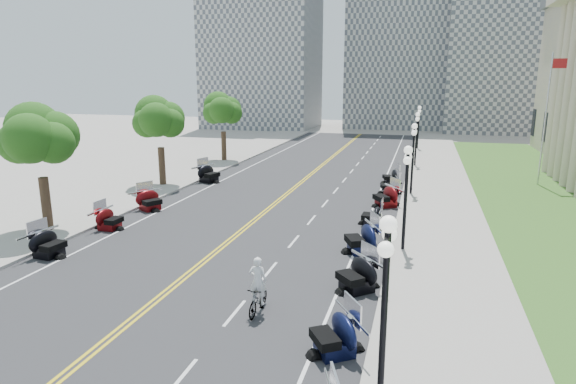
# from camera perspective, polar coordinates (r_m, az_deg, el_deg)

# --- Properties ---
(ground) EXTENTS (160.00, 160.00, 0.00)m
(ground) POSITION_cam_1_polar(r_m,az_deg,el_deg) (22.12, -10.20, -8.33)
(ground) COLOR gray
(road) EXTENTS (16.00, 90.00, 0.01)m
(road) POSITION_cam_1_polar(r_m,az_deg,el_deg) (30.95, -2.15, -1.87)
(road) COLOR #333335
(road) RESTS_ON ground
(centerline_yellow_a) EXTENTS (0.12, 90.00, 0.00)m
(centerline_yellow_a) POSITION_cam_1_polar(r_m,az_deg,el_deg) (30.99, -2.36, -1.84)
(centerline_yellow_a) COLOR yellow
(centerline_yellow_a) RESTS_ON road
(centerline_yellow_b) EXTENTS (0.12, 90.00, 0.00)m
(centerline_yellow_b) POSITION_cam_1_polar(r_m,az_deg,el_deg) (30.92, -1.94, -1.87)
(centerline_yellow_b) COLOR yellow
(centerline_yellow_b) RESTS_ON road
(edge_line_north) EXTENTS (0.12, 90.00, 0.00)m
(edge_line_north) POSITION_cam_1_polar(r_m,az_deg,el_deg) (29.68, 9.71, -2.70)
(edge_line_north) COLOR white
(edge_line_north) RESTS_ON road
(edge_line_south) EXTENTS (0.12, 90.00, 0.00)m
(edge_line_south) POSITION_cam_1_polar(r_m,az_deg,el_deg) (33.42, -12.65, -1.04)
(edge_line_south) COLOR white
(edge_line_south) RESTS_ON road
(lane_dash_4) EXTENTS (0.12, 2.00, 0.00)m
(lane_dash_4) POSITION_cam_1_polar(r_m,az_deg,el_deg) (14.47, -12.67, -20.81)
(lane_dash_4) COLOR white
(lane_dash_4) RESTS_ON road
(lane_dash_5) EXTENTS (0.12, 2.00, 0.00)m
(lane_dash_5) POSITION_cam_1_polar(r_m,az_deg,el_deg) (17.58, -6.33, -14.05)
(lane_dash_5) COLOR white
(lane_dash_5) RESTS_ON road
(lane_dash_6) EXTENTS (0.12, 2.00, 0.00)m
(lane_dash_6) POSITION_cam_1_polar(r_m,az_deg,el_deg) (20.99, -2.20, -9.30)
(lane_dash_6) COLOR white
(lane_dash_6) RESTS_ON road
(lane_dash_7) EXTENTS (0.12, 2.00, 0.00)m
(lane_dash_7) POSITION_cam_1_polar(r_m,az_deg,el_deg) (24.58, 0.68, -5.87)
(lane_dash_7) COLOR white
(lane_dash_7) RESTS_ON road
(lane_dash_8) EXTENTS (0.12, 2.00, 0.00)m
(lane_dash_8) POSITION_cam_1_polar(r_m,az_deg,el_deg) (28.27, 2.80, -3.32)
(lane_dash_8) COLOR white
(lane_dash_8) RESTS_ON road
(lane_dash_9) EXTENTS (0.12, 2.00, 0.00)m
(lane_dash_9) POSITION_cam_1_polar(r_m,az_deg,el_deg) (32.05, 4.41, -1.36)
(lane_dash_9) COLOR white
(lane_dash_9) RESTS_ON road
(lane_dash_10) EXTENTS (0.12, 2.00, 0.00)m
(lane_dash_10) POSITION_cam_1_polar(r_m,az_deg,el_deg) (35.87, 5.68, 0.18)
(lane_dash_10) COLOR white
(lane_dash_10) RESTS_ON road
(lane_dash_11) EXTENTS (0.12, 2.00, 0.00)m
(lane_dash_11) POSITION_cam_1_polar(r_m,az_deg,el_deg) (39.72, 6.70, 1.43)
(lane_dash_11) COLOR white
(lane_dash_11) RESTS_ON road
(lane_dash_12) EXTENTS (0.12, 2.00, 0.00)m
(lane_dash_12) POSITION_cam_1_polar(r_m,az_deg,el_deg) (43.61, 7.54, 2.45)
(lane_dash_12) COLOR white
(lane_dash_12) RESTS_ON road
(lane_dash_13) EXTENTS (0.12, 2.00, 0.00)m
(lane_dash_13) POSITION_cam_1_polar(r_m,az_deg,el_deg) (47.51, 8.25, 3.31)
(lane_dash_13) COLOR white
(lane_dash_13) RESTS_ON road
(lane_dash_14) EXTENTS (0.12, 2.00, 0.00)m
(lane_dash_14) POSITION_cam_1_polar(r_m,az_deg,el_deg) (51.42, 8.85, 4.03)
(lane_dash_14) COLOR white
(lane_dash_14) RESTS_ON road
(lane_dash_15) EXTENTS (0.12, 2.00, 0.00)m
(lane_dash_15) POSITION_cam_1_polar(r_m,az_deg,el_deg) (55.35, 9.37, 4.66)
(lane_dash_15) COLOR white
(lane_dash_15) RESTS_ON road
(lane_dash_16) EXTENTS (0.12, 2.00, 0.00)m
(lane_dash_16) POSITION_cam_1_polar(r_m,az_deg,el_deg) (59.29, 9.81, 5.20)
(lane_dash_16) COLOR white
(lane_dash_16) RESTS_ON road
(lane_dash_17) EXTENTS (0.12, 2.00, 0.00)m
(lane_dash_17) POSITION_cam_1_polar(r_m,az_deg,el_deg) (63.24, 10.21, 5.67)
(lane_dash_17) COLOR white
(lane_dash_17) RESTS_ON road
(lane_dash_18) EXTENTS (0.12, 2.00, 0.00)m
(lane_dash_18) POSITION_cam_1_polar(r_m,az_deg,el_deg) (67.19, 10.55, 6.08)
(lane_dash_18) COLOR white
(lane_dash_18) RESTS_ON road
(lane_dash_19) EXTENTS (0.12, 2.00, 0.00)m
(lane_dash_19) POSITION_cam_1_polar(r_m,az_deg,el_deg) (71.15, 10.86, 6.45)
(lane_dash_19) COLOR white
(lane_dash_19) RESTS_ON road
(sidewalk_north) EXTENTS (5.00, 90.00, 0.15)m
(sidewalk_north) POSITION_cam_1_polar(r_m,az_deg,el_deg) (29.55, 17.64, -3.08)
(sidewalk_north) COLOR #9E9991
(sidewalk_north) RESTS_ON ground
(sidewalk_south) EXTENTS (5.00, 90.00, 0.15)m
(sidewalk_south) POSITION_cam_1_polar(r_m,az_deg,el_deg) (35.51, -18.50, -0.47)
(sidewalk_south) COLOR #9E9991
(sidewalk_south) RESTS_ON ground
(lawn) EXTENTS (9.00, 60.00, 0.10)m
(lawn) POSITION_cam_1_polar(r_m,az_deg,el_deg) (38.21, 27.86, -0.44)
(lawn) COLOR #356023
(lawn) RESTS_ON ground
(distant_block_a) EXTENTS (18.00, 14.00, 26.00)m
(distant_block_a) POSITION_cam_1_polar(r_m,az_deg,el_deg) (85.07, -3.07, 16.49)
(distant_block_a) COLOR gray
(distant_block_a) RESTS_ON ground
(distant_block_b) EXTENTS (16.00, 12.00, 30.00)m
(distant_block_b) POSITION_cam_1_polar(r_m,az_deg,el_deg) (86.88, 12.85, 17.45)
(distant_block_b) COLOR gray
(distant_block_b) RESTS_ON ground
(distant_block_c) EXTENTS (20.00, 14.00, 22.00)m
(distant_block_c) POSITION_cam_1_polar(r_m,az_deg,el_deg) (84.46, 25.23, 13.96)
(distant_block_c) COLOR gray
(distant_block_c) RESTS_ON ground
(street_lamp_1) EXTENTS (0.50, 1.20, 4.90)m
(street_lamp_1) POSITION_cam_1_polar(r_m,az_deg,el_deg) (11.78, 11.28, -14.53)
(street_lamp_1) COLOR black
(street_lamp_1) RESTS_ON sidewalk_north
(street_lamp_2) EXTENTS (0.50, 1.20, 4.90)m
(street_lamp_2) POSITION_cam_1_polar(r_m,az_deg,el_deg) (23.09, 13.75, -0.81)
(street_lamp_2) COLOR black
(street_lamp_2) RESTS_ON sidewalk_north
(street_lamp_3) EXTENTS (0.50, 1.20, 4.90)m
(street_lamp_3) POSITION_cam_1_polar(r_m,az_deg,el_deg) (34.87, 14.56, 3.78)
(street_lamp_3) COLOR black
(street_lamp_3) RESTS_ON sidewalk_north
(street_lamp_4) EXTENTS (0.50, 1.20, 4.90)m
(street_lamp_4) POSITION_cam_1_polar(r_m,az_deg,el_deg) (46.76, 14.96, 6.05)
(street_lamp_4) COLOR black
(street_lamp_4) RESTS_ON sidewalk_north
(street_lamp_5) EXTENTS (0.50, 1.20, 4.90)m
(street_lamp_5) POSITION_cam_1_polar(r_m,az_deg,el_deg) (58.69, 15.20, 7.40)
(street_lamp_5) COLOR black
(street_lamp_5) RESTS_ON sidewalk_north
(flagpole) EXTENTS (1.10, 0.20, 10.00)m
(flagpole) POSITION_cam_1_polar(r_m,az_deg,el_deg) (41.49, 28.17, 7.44)
(flagpole) COLOR silver
(flagpole) RESTS_ON ground
(tree_2) EXTENTS (4.80, 4.80, 9.20)m
(tree_2) POSITION_cam_1_polar(r_m,az_deg,el_deg) (28.25, -27.41, 5.03)
(tree_2) COLOR #235619
(tree_2) RESTS_ON sidewalk_south
(tree_3) EXTENTS (4.80, 4.80, 9.20)m
(tree_3) POSITION_cam_1_polar(r_m,az_deg,el_deg) (37.85, -14.99, 7.75)
(tree_3) COLOR #235619
(tree_3) RESTS_ON sidewalk_south
(tree_4) EXTENTS (4.80, 4.80, 9.20)m
(tree_4) POSITION_cam_1_polar(r_m,az_deg,el_deg) (48.53, -7.73, 9.17)
(tree_4) COLOR #235619
(tree_4) RESTS_ON sidewalk_south
(motorcycle_n_4) EXTENTS (2.74, 2.74, 1.38)m
(motorcycle_n_4) POSITION_cam_1_polar(r_m,az_deg,el_deg) (14.97, 5.56, -16.25)
(motorcycle_n_4) COLOR black
(motorcycle_n_4) RESTS_ON road
(motorcycle_n_5) EXTENTS (2.92, 2.92, 1.45)m
(motorcycle_n_5) POSITION_cam_1_polar(r_m,az_deg,el_deg) (19.07, 8.19, -9.48)
(motorcycle_n_5) COLOR black
(motorcycle_n_5) RESTS_ON road
(motorcycle_n_6) EXTENTS (2.94, 2.94, 1.54)m
(motorcycle_n_6) POSITION_cam_1_polar(r_m,az_deg,el_deg) (23.13, 8.74, -5.28)
(motorcycle_n_6) COLOR black
(motorcycle_n_6) RESTS_ON road
(motorcycle_n_7) EXTENTS (1.84, 1.84, 1.25)m
(motorcycle_n_7) POSITION_cam_1_polar(r_m,az_deg,el_deg) (27.54, 9.96, -2.64)
(motorcycle_n_7) COLOR black
(motorcycle_n_7) RESTS_ON road
(motorcycle_n_8) EXTENTS (2.98, 2.98, 1.51)m
(motorcycle_n_8) POSITION_cam_1_polar(r_m,az_deg,el_deg) (31.68, 11.55, -0.38)
(motorcycle_n_8) COLOR #590A0C
(motorcycle_n_8) RESTS_ON road
(motorcycle_n_9) EXTENTS (2.35, 2.35, 1.39)m
(motorcycle_n_9) POSITION_cam_1_polar(r_m,az_deg,el_deg) (35.30, 12.01, 0.88)
(motorcycle_n_9) COLOR black
(motorcycle_n_9) RESTS_ON road
(motorcycle_n_10) EXTENTS (2.33, 2.33, 1.30)m
(motorcycle_n_10) POSITION_cam_1_polar(r_m,az_deg,el_deg) (38.84, 12.13, 1.92)
(motorcycle_n_10) COLOR black
(motorcycle_n_10) RESTS_ON road
(motorcycle_s_5) EXTENTS (2.18, 2.18, 1.39)m
(motorcycle_s_5) POSITION_cam_1_polar(r_m,az_deg,el_deg) (24.95, -26.57, -5.36)
(motorcycle_s_5) COLOR black
(motorcycle_s_5) RESTS_ON road
(motorcycle_s_6) EXTENTS (1.88, 1.88, 1.30)m
(motorcycle_s_6) POSITION_cam_1_polar(r_m,az_deg,el_deg) (28.12, -20.43, -2.89)
(motorcycle_s_6) COLOR #590A0C
(motorcycle_s_6) RESTS_ON road
(motorcycle_s_7) EXTENTS (2.77, 2.77, 1.41)m
(motorcycle_s_7) POSITION_cam_1_polar(r_m,az_deg,el_deg) (31.46, -16.08, -0.82)
(motorcycle_s_7) COLOR #590A0C
(motorcycle_s_7) RESTS_ON road
(motorcycle_s_9) EXTENTS (2.80, 2.80, 1.55)m
(motorcycle_s_9) POSITION_cam_1_polar(r_m,az_deg,el_deg) (39.03, -9.38, 2.28)
(motorcycle_s_9) COLOR black
(motorcycle_s_9) RESTS_ON road
(bicycle) EXTENTS (0.54, 1.77, 1.06)m
(bicycle) POSITION_cam_1_polar(r_m,az_deg,el_deg) (17.30, -3.57, -12.55)
(bicycle) COLOR #A51414
(bicycle) RESTS_ON road
(cyclist_rider) EXTENTS (0.63, 0.42, 1.74)m
(cyclist_rider) POSITION_cam_1_polar(r_m,az_deg,el_deg) (16.74, -3.63, -8.23)
(cyclist_rider) COLOR silver
(cyclist_rider) RESTS_ON bicycle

